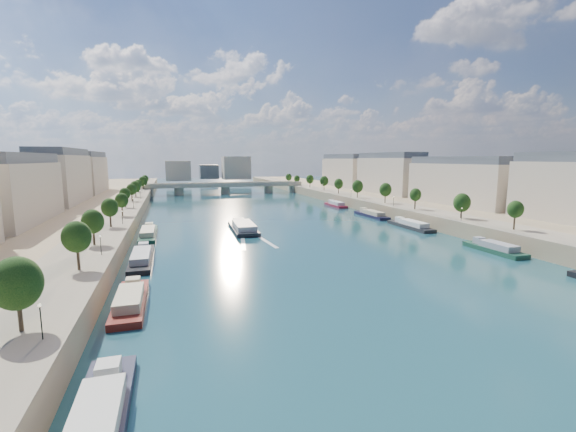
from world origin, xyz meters
TOP-DOWN VIEW (x-y plane):
  - ground at (0.00, 100.00)m, footprint 700.00×700.00m
  - quay_left at (-72.00, 100.00)m, footprint 44.00×520.00m
  - quay_right at (72.00, 100.00)m, footprint 44.00×520.00m
  - pave_left at (-57.00, 100.00)m, footprint 14.00×520.00m
  - pave_right at (57.00, 100.00)m, footprint 14.00×520.00m
  - trees_left at (-55.00, 102.00)m, footprint 4.80×268.80m
  - trees_right at (55.00, 110.00)m, footprint 4.80×268.80m
  - lamps_left at (-52.50, 90.00)m, footprint 0.36×200.36m
  - lamps_right at (52.50, 105.00)m, footprint 0.36×200.36m
  - buildings_left at (-85.00, 112.00)m, footprint 16.00×226.00m
  - buildings_right at (85.00, 112.00)m, footprint 16.00×226.00m
  - skyline at (3.19, 319.52)m, footprint 79.00×42.00m
  - bridge at (0.00, 219.90)m, footprint 112.00×12.00m
  - tour_barge at (-13.99, 75.23)m, footprint 8.81×27.32m
  - wake at (-13.99, 58.61)m, footprint 10.76×26.01m
  - moored_barges_left at (-45.50, 30.50)m, footprint 5.00×120.35m
  - moored_barges_right at (45.50, 57.51)m, footprint 5.00×161.27m

SIDE VIEW (x-z plane):
  - ground at x=0.00m, z-range 0.00..0.00m
  - wake at x=-13.99m, z-range 0.00..0.04m
  - moored_barges_left at x=-45.50m, z-range -0.96..2.64m
  - moored_barges_right at x=45.50m, z-range -0.96..2.64m
  - tour_barge at x=-13.99m, z-range -0.86..2.87m
  - quay_left at x=-72.00m, z-range 0.00..5.00m
  - quay_right at x=72.00m, z-range 0.00..5.00m
  - pave_left at x=-57.00m, z-range 5.00..5.10m
  - pave_right at x=57.00m, z-range 5.00..5.10m
  - bridge at x=0.00m, z-range 1.01..9.16m
  - lamps_left at x=-52.50m, z-range 5.64..9.92m
  - lamps_right at x=52.50m, z-range 5.64..9.92m
  - trees_left at x=-55.00m, z-range 6.35..14.61m
  - trees_right at x=55.00m, z-range 6.35..14.61m
  - skyline at x=3.19m, z-range 3.66..25.66m
  - buildings_left at x=-85.00m, z-range 4.85..28.05m
  - buildings_right at x=85.00m, z-range 4.85..28.05m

